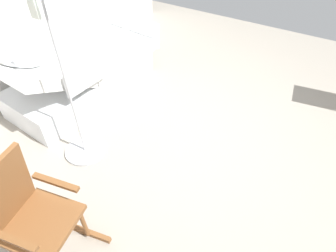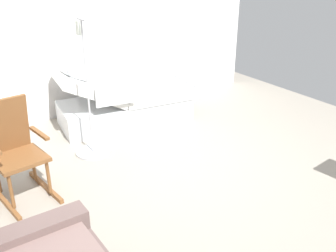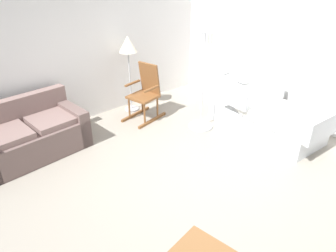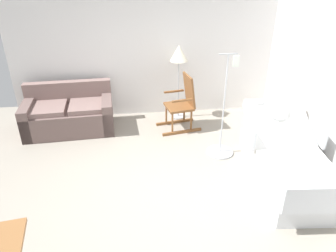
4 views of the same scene
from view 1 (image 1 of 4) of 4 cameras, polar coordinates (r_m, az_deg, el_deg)
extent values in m
plane|color=gray|center=(3.47, 7.70, -1.88)|extent=(6.57, 6.57, 0.00)
cube|color=silver|center=(4.14, -16.22, 8.22)|extent=(1.04, 2.00, 0.35)
cube|color=white|center=(4.27, -12.14, 14.03)|extent=(1.01, 1.23, 0.14)
cube|color=white|center=(3.67, -23.68, 9.81)|extent=(0.99, 0.99, 0.54)
ellipsoid|color=white|center=(3.50, -26.89, 11.41)|extent=(0.38, 0.52, 0.34)
cube|color=silver|center=(3.40, -15.75, 9.34)|extent=(0.09, 0.56, 0.28)
cube|color=silver|center=(4.16, -25.37, 13.26)|extent=(0.09, 0.56, 0.28)
cube|color=silver|center=(4.59, -6.91, 18.38)|extent=(0.95, 0.14, 0.36)
cylinder|color=black|center=(3.64, -21.16, -1.39)|extent=(0.10, 0.10, 0.10)
cylinder|color=black|center=(4.17, -27.20, 2.74)|extent=(0.10, 0.10, 0.10)
cylinder|color=black|center=(4.43, -5.11, 10.44)|extent=(0.10, 0.10, 0.10)
cylinder|color=black|center=(4.87, -11.86, 12.94)|extent=(0.10, 0.10, 0.10)
cube|color=brown|center=(2.86, -18.23, -18.08)|extent=(0.75, 0.18, 0.05)
cylinder|color=brown|center=(2.59, -16.16, -17.62)|extent=(0.04, 0.04, 0.40)
cylinder|color=brown|center=(2.76, -22.77, -14.65)|extent=(0.04, 0.04, 0.40)
cylinder|color=brown|center=(2.66, -27.90, -20.82)|extent=(0.04, 0.04, 0.40)
cube|color=brown|center=(2.44, -23.31, -17.10)|extent=(0.54, 0.56, 0.04)
cube|color=brown|center=(2.32, -29.23, -11.26)|extent=(0.20, 0.45, 0.60)
cube|color=brown|center=(2.34, -21.07, -10.21)|extent=(0.39, 0.11, 0.03)
cube|color=brown|center=(2.20, -28.25, -18.90)|extent=(0.39, 0.11, 0.03)
cylinder|color=#B2B5BA|center=(3.39, -15.79, -4.59)|extent=(0.44, 0.44, 0.03)
cylinder|color=#B2B5BA|center=(2.85, -18.97, 6.85)|extent=(0.02, 0.02, 1.65)
cube|color=white|center=(2.61, -24.65, 20.18)|extent=(0.09, 0.04, 0.16)
camera|label=2|loc=(2.25, 109.60, -24.08)|focal=39.56mm
camera|label=3|loc=(5.05, 62.03, 27.29)|focal=32.91mm
camera|label=4|loc=(5.83, 35.47, 42.25)|focal=33.94mm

